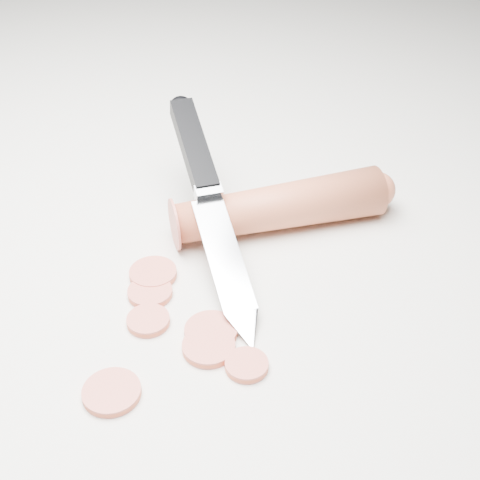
% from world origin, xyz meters
% --- Properties ---
extents(ground, '(2.40, 2.40, 0.00)m').
position_xyz_m(ground, '(0.00, 0.00, 0.00)').
color(ground, silver).
rests_on(ground, ground).
extents(carrot, '(0.18, 0.14, 0.04)m').
position_xyz_m(carrot, '(0.06, 0.10, 0.02)').
color(carrot, '#BB5030').
rests_on(carrot, ground).
extents(carrot_slice_0, '(0.03, 0.03, 0.01)m').
position_xyz_m(carrot_slice_0, '(-0.01, -0.02, 0.00)').
color(carrot_slice_0, '#CA5645').
rests_on(carrot_slice_0, ground).
extents(carrot_slice_1, '(0.04, 0.04, 0.01)m').
position_xyz_m(carrot_slice_1, '(0.00, -0.12, 0.00)').
color(carrot_slice_1, '#CA5645').
rests_on(carrot_slice_1, ground).
extents(carrot_slice_2, '(0.04, 0.04, 0.01)m').
position_xyz_m(carrot_slice_2, '(0.05, -0.04, 0.00)').
color(carrot_slice_2, '#CA5645').
rests_on(carrot_slice_2, ground).
extents(carrot_slice_3, '(0.03, 0.03, 0.01)m').
position_xyz_m(carrot_slice_3, '(0.08, -0.07, 0.00)').
color(carrot_slice_3, '#CA5645').
rests_on(carrot_slice_3, ground).
extents(carrot_slice_4, '(0.04, 0.04, 0.01)m').
position_xyz_m(carrot_slice_4, '(0.05, -0.06, 0.00)').
color(carrot_slice_4, '#CA5645').
rests_on(carrot_slice_4, ground).
extents(carrot_slice_5, '(0.04, 0.04, 0.01)m').
position_xyz_m(carrot_slice_5, '(-0.02, 0.00, 0.00)').
color(carrot_slice_5, '#CA5645').
rests_on(carrot_slice_5, ground).
extents(carrot_slice_6, '(0.03, 0.03, 0.01)m').
position_xyz_m(carrot_slice_6, '(0.00, -0.05, 0.00)').
color(carrot_slice_6, '#CA5645').
rests_on(carrot_slice_6, ground).
extents(kitchen_knife, '(0.16, 0.22, 0.09)m').
position_xyz_m(kitchen_knife, '(0.02, 0.05, 0.04)').
color(kitchen_knife, '#B4B6BB').
rests_on(kitchen_knife, ground).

